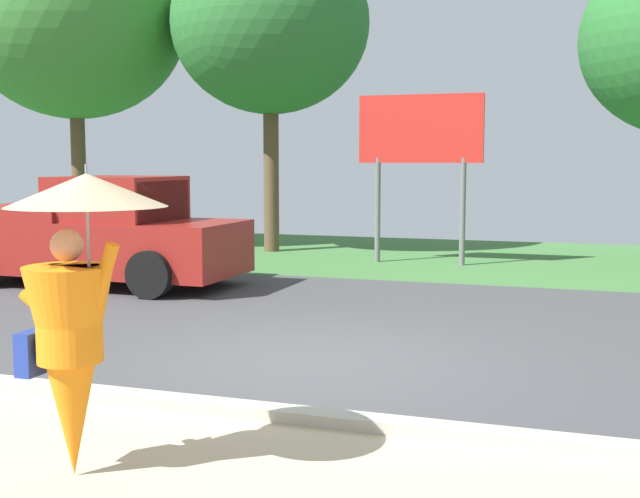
{
  "coord_description": "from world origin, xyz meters",
  "views": [
    {
      "loc": [
        2.92,
        -8.19,
        2.16
      ],
      "look_at": [
        -0.21,
        1.0,
        1.1
      ],
      "focal_mm": 45.99,
      "sensor_mm": 36.0,
      "label": 1
    }
  ],
  "objects_px": {
    "roadside_billboard": "(420,141)",
    "tree_right_far": "(270,24)",
    "tree_left_far": "(74,16)",
    "pickup_truck": "(95,235)",
    "monk_pedestrian": "(74,315)"
  },
  "relations": [
    {
      "from": "roadside_billboard",
      "to": "tree_right_far",
      "type": "height_order",
      "value": "tree_right_far"
    },
    {
      "from": "tree_left_far",
      "to": "tree_right_far",
      "type": "xyz_separation_m",
      "value": [
        5.09,
        0.34,
        -0.39
      ]
    },
    {
      "from": "tree_right_far",
      "to": "roadside_billboard",
      "type": "bearing_deg",
      "value": -17.25
    },
    {
      "from": "pickup_truck",
      "to": "roadside_billboard",
      "type": "height_order",
      "value": "roadside_billboard"
    },
    {
      "from": "monk_pedestrian",
      "to": "roadside_billboard",
      "type": "relative_size",
      "value": 0.61
    },
    {
      "from": "monk_pedestrian",
      "to": "roadside_billboard",
      "type": "bearing_deg",
      "value": 88.8
    },
    {
      "from": "pickup_truck",
      "to": "tree_left_far",
      "type": "height_order",
      "value": "tree_left_far"
    },
    {
      "from": "tree_left_far",
      "to": "roadside_billboard",
      "type": "bearing_deg",
      "value": -5.38
    },
    {
      "from": "pickup_truck",
      "to": "roadside_billboard",
      "type": "distance_m",
      "value": 6.85
    },
    {
      "from": "roadside_billboard",
      "to": "tree_right_far",
      "type": "distance_m",
      "value": 4.85
    },
    {
      "from": "roadside_billboard",
      "to": "tree_left_far",
      "type": "bearing_deg",
      "value": 174.62
    },
    {
      "from": "pickup_truck",
      "to": "monk_pedestrian",
      "type": "bearing_deg",
      "value": -58.68
    },
    {
      "from": "monk_pedestrian",
      "to": "tree_right_far",
      "type": "relative_size",
      "value": 0.29
    },
    {
      "from": "pickup_truck",
      "to": "tree_right_far",
      "type": "relative_size",
      "value": 0.7
    },
    {
      "from": "monk_pedestrian",
      "to": "tree_right_far",
      "type": "distance_m",
      "value": 14.61
    }
  ]
}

